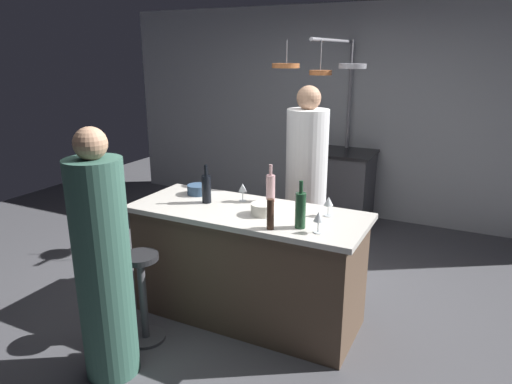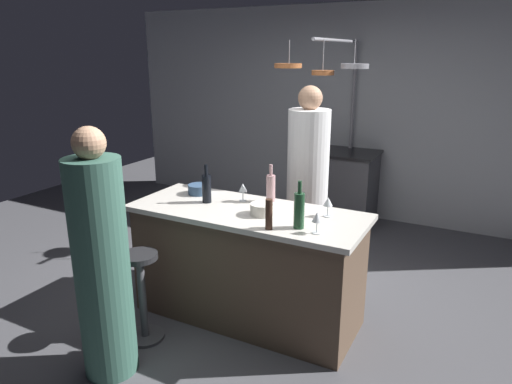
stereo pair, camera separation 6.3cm
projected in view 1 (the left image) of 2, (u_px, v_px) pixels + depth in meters
ground_plane at (248, 315)px, 3.72m from camera, size 9.00×9.00×0.00m
back_wall at (352, 113)px, 5.78m from camera, size 6.40×0.16×2.60m
kitchen_island at (247, 264)px, 3.59m from camera, size 1.80×0.72×0.90m
stove_range at (339, 186)px, 5.69m from camera, size 0.80×0.64×0.89m
chef at (306, 191)px, 4.20m from camera, size 0.37×0.37×1.76m
bar_stool_left at (143, 294)px, 3.31m from camera, size 0.28×0.28×0.68m
guest_left at (103, 267)px, 2.86m from camera, size 0.34×0.34×1.63m
overhead_pot_rack at (330, 86)px, 4.82m from camera, size 0.91×1.46×2.17m
pepper_mill at (270, 214)px, 3.05m from camera, size 0.05×0.05×0.21m
wine_bottle_green at (300, 210)px, 3.07m from camera, size 0.07×0.07×0.33m
wine_bottle_rose at (271, 187)px, 3.63m from camera, size 0.07×0.07×0.30m
wine_bottle_dark at (206, 188)px, 3.60m from camera, size 0.07×0.07×0.30m
wine_glass_near_right_guest at (243, 188)px, 3.63m from camera, size 0.07×0.07×0.15m
wine_glass_near_left_guest at (329, 202)px, 3.30m from camera, size 0.07×0.07×0.15m
wine_glass_by_chef at (319, 218)px, 2.99m from camera, size 0.07×0.07×0.15m
mixing_bowl_ceramic at (263, 209)px, 3.35m from camera, size 0.18×0.18×0.08m
mixing_bowl_blue at (198, 190)px, 3.84m from camera, size 0.18×0.18×0.08m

